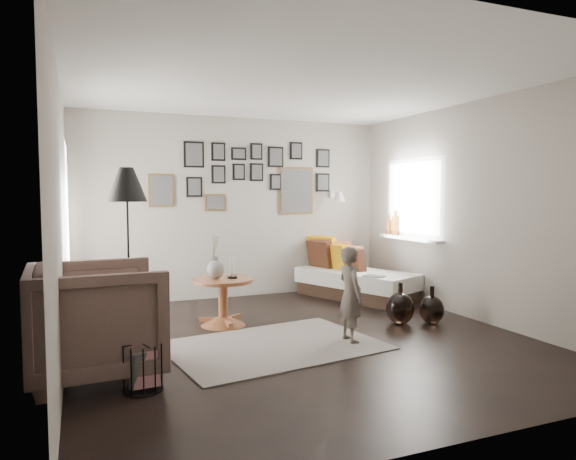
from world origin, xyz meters
name	(u,v)px	position (x,y,z in m)	size (l,w,h in m)	color
ground	(302,339)	(0.00, 0.00, 0.00)	(4.80, 4.80, 0.00)	black
wall_back	(235,208)	(0.00, 2.40, 1.30)	(4.50, 4.50, 0.00)	#A1988C
wall_front	(467,228)	(0.00, -2.40, 1.30)	(4.50, 4.50, 0.00)	#A1988C
wall_left	(61,218)	(-2.25, 0.00, 1.30)	(4.80, 4.80, 0.00)	#A1988C
wall_right	(476,211)	(2.25, 0.00, 1.30)	(4.80, 4.80, 0.00)	#A1988C
ceiling	(302,84)	(0.00, 0.00, 2.60)	(4.80, 4.80, 0.00)	white
door_left	(67,236)	(-2.23, 1.20, 1.05)	(0.00, 2.14, 2.14)	white
window_right	(404,234)	(2.18, 1.34, 0.93)	(0.15, 1.32, 1.30)	white
gallery_wall	(254,177)	(0.29, 2.38, 1.74)	(2.74, 0.03, 1.08)	brown
wall_sconce	(339,197)	(1.55, 2.13, 1.46)	(0.18, 0.36, 0.16)	white
rug	(274,346)	(-0.36, -0.13, 0.01)	(2.02, 1.42, 0.01)	beige
pedestal_table	(223,304)	(-0.60, 0.86, 0.25)	(0.68, 0.68, 0.54)	brown
vase	(215,266)	(-0.68, 0.88, 0.69)	(0.20, 0.20, 0.49)	black
candles	(232,267)	(-0.49, 0.86, 0.66)	(0.12, 0.12, 0.25)	black
daybed	(354,278)	(1.57, 1.70, 0.28)	(1.38, 1.92, 0.87)	black
magazine_on_daybed	(374,276)	(1.52, 1.07, 0.41)	(0.20, 0.27, 0.01)	black
armchair	(97,320)	(-1.99, -0.37, 0.47)	(1.01, 1.04, 0.95)	brown
armchair_cushion	(101,317)	(-1.96, -0.32, 0.48)	(0.43, 0.43, 0.11)	silver
floor_lamp	(127,191)	(-1.63, 0.82, 1.53)	(0.41, 0.41, 1.78)	black
magazine_basket	(143,367)	(-1.68, -0.81, 0.18)	(0.35, 0.35, 0.36)	black
demijohn_large	(400,308)	(1.29, 0.13, 0.19)	(0.32, 0.32, 0.48)	black
demijohn_small	(432,310)	(1.64, 0.01, 0.17)	(0.28, 0.28, 0.44)	black
child	(350,295)	(0.42, -0.27, 0.49)	(0.35, 0.23, 0.97)	#594E46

